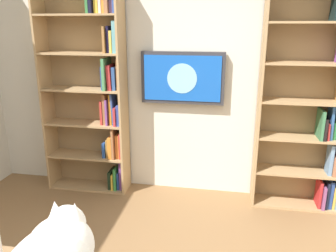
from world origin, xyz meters
The scene contains 4 objects.
wall_back centered at (0.00, -2.23, 1.35)m, with size 4.52×0.06×2.70m, color silver.
bookshelf_left centered at (-1.20, -2.06, 1.07)m, with size 0.86×0.28×2.15m.
bookshelf_right centered at (1.00, -2.06, 1.12)m, with size 0.88×0.28×2.23m.
wall_mounted_tv centered at (0.08, -2.15, 1.25)m, with size 0.85×0.07×0.53m.
Camera 1 is at (-0.39, 1.23, 1.76)m, focal length 36.17 mm.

